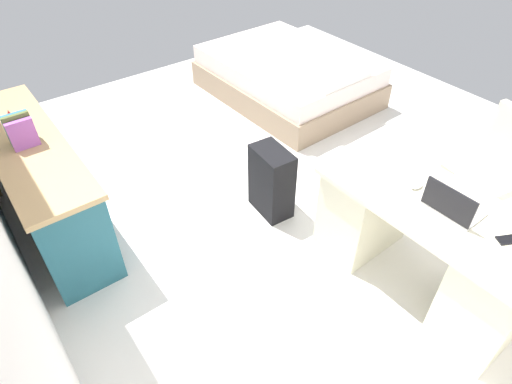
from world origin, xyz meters
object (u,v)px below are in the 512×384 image
(suitcase_black, at_px, (271,182))
(computer_mouse, at_px, (417,185))
(bed, at_px, (288,76))
(laptop, at_px, (452,206))
(credenza, at_px, (42,183))
(figurine_small, at_px, (10,116))
(desk, at_px, (423,243))
(office_chair, at_px, (489,178))
(cell_phone_near_laptop, at_px, (509,240))

(suitcase_black, height_order, computer_mouse, computer_mouse)
(bed, distance_m, laptop, 2.94)
(credenza, height_order, computer_mouse, credenza)
(computer_mouse, bearing_deg, figurine_small, 38.02)
(desk, distance_m, figurine_small, 3.05)
(desk, relative_size, figurine_small, 13.22)
(office_chair, relative_size, bed, 0.49)
(desk, distance_m, office_chair, 0.92)
(bed, height_order, cell_phone_near_laptop, cell_phone_near_laptop)
(computer_mouse, distance_m, cell_phone_near_laptop, 0.59)
(credenza, xyz_separation_m, suitcase_black, (-0.94, -1.47, -0.09))
(desk, height_order, laptop, laptop)
(cell_phone_near_laptop, height_order, figurine_small, figurine_small)
(credenza, bearing_deg, bed, -80.33)
(computer_mouse, bearing_deg, office_chair, -96.68)
(credenza, relative_size, laptop, 5.72)
(laptop, bearing_deg, desk, -3.08)
(office_chair, relative_size, suitcase_black, 1.60)
(office_chair, height_order, figurine_small, office_chair)
(suitcase_black, bearing_deg, laptop, -160.76)
(cell_phone_near_laptop, bearing_deg, bed, 9.46)
(office_chair, distance_m, cell_phone_near_laptop, 1.04)
(credenza, relative_size, cell_phone_near_laptop, 13.24)
(office_chair, xyz_separation_m, laptop, (-0.18, 0.92, 0.35))
(suitcase_black, bearing_deg, figurine_small, 54.63)
(credenza, xyz_separation_m, figurine_small, (0.30, 0.00, 0.44))
(suitcase_black, xyz_separation_m, computer_mouse, (-1.00, -0.36, 0.44))
(credenza, distance_m, suitcase_black, 1.75)
(cell_phone_near_laptop, bearing_deg, desk, 36.01)
(credenza, xyz_separation_m, bed, (0.49, -2.87, -0.14))
(computer_mouse, xyz_separation_m, cell_phone_near_laptop, (-0.59, -0.03, -0.01))
(desk, distance_m, credenza, 2.78)
(office_chair, distance_m, bed, 2.52)
(laptop, distance_m, computer_mouse, 0.27)
(laptop, height_order, computer_mouse, laptop)
(bed, bearing_deg, credenza, 99.67)
(computer_mouse, bearing_deg, desk, 168.86)
(suitcase_black, bearing_deg, desk, -159.61)
(office_chair, relative_size, credenza, 0.52)
(suitcase_black, height_order, laptop, laptop)
(laptop, xyz_separation_m, computer_mouse, (0.26, -0.04, -0.03))
(bed, distance_m, cell_phone_near_laptop, 3.22)
(credenza, bearing_deg, desk, -139.66)
(office_chair, relative_size, figurine_small, 8.55)
(credenza, distance_m, cell_phone_near_laptop, 3.16)
(office_chair, xyz_separation_m, figurine_small, (2.33, 2.72, 0.41))
(suitcase_black, height_order, cell_phone_near_laptop, cell_phone_near_laptop)
(office_chair, bearing_deg, cell_phone_near_laptop, 120.71)
(desk, xyz_separation_m, suitcase_black, (1.18, 0.33, -0.08))
(bed, distance_m, suitcase_black, 2.00)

